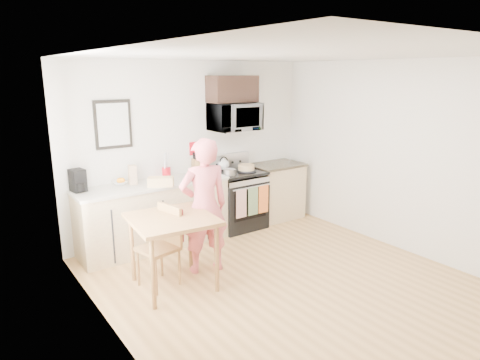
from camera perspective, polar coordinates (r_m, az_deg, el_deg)
floor at (r=5.18m, az=6.87°, el=-13.81°), size 4.60×4.60×0.00m
back_wall at (r=6.56m, az=-6.41°, el=4.19°), size 4.00×0.04×2.60m
left_wall at (r=3.71m, az=-16.12°, el=-4.00°), size 0.04×4.60×2.60m
right_wall at (r=6.23m, az=21.03°, el=2.81°), size 0.04×4.60×2.60m
ceiling at (r=4.59m, az=7.85°, el=16.25°), size 4.00×4.60×0.04m
window at (r=4.40m, az=-19.41°, el=1.92°), size 0.06×1.40×1.50m
cabinet_left at (r=6.16m, az=-11.35°, el=-4.82°), size 2.10×0.60×0.90m
countertop_left at (r=6.03m, az=-11.57°, el=-0.58°), size 2.14×0.64×0.04m
cabinet_right at (r=7.30m, az=4.79°, el=-1.59°), size 0.84×0.60×0.90m
countertop_right at (r=7.19m, az=4.86°, el=2.02°), size 0.88×0.64×0.04m
range at (r=6.82m, az=-0.24°, el=-2.80°), size 0.76×0.70×1.16m
microwave at (r=6.64m, az=-0.78°, el=8.41°), size 0.76×0.51×0.42m
upper_cabinet at (r=6.65m, az=-1.02°, el=12.04°), size 0.76×0.35×0.40m
wall_art at (r=5.99m, az=-16.57°, el=7.12°), size 0.50×0.04×0.65m
wall_trivet at (r=6.57m, az=-5.97°, el=4.22°), size 0.20×0.02×0.20m
person at (r=5.23m, az=-4.81°, el=-3.51°), size 0.68×0.51×1.68m
dining_table at (r=4.91m, az=-9.03°, el=-6.00°), size 0.90×0.90×0.84m
chair at (r=5.08m, az=-9.75°, el=-7.02°), size 0.51×0.47×0.94m
knife_block at (r=6.53m, az=-5.89°, el=1.90°), size 0.11×0.15×0.21m
utensil_crock at (r=6.26m, az=-9.81°, el=1.62°), size 0.12×0.12×0.37m
fruit_bowl at (r=6.03m, az=-15.80°, el=-0.27°), size 0.21×0.21×0.10m
milk_carton at (r=5.99m, az=-14.13°, el=0.69°), size 0.12×0.12×0.26m
coffee_maker at (r=5.83m, az=-20.79°, el=-0.14°), size 0.19×0.26×0.29m
bread_bag at (r=5.82m, az=-10.52°, el=-0.22°), size 0.37×0.31×0.12m
cake at (r=6.68m, az=0.84°, el=1.61°), size 0.31×0.31×0.10m
kettle at (r=6.76m, az=-2.18°, el=2.12°), size 0.17×0.17×0.22m
pot at (r=6.42m, az=-1.40°, el=1.07°), size 0.18×0.31×0.09m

